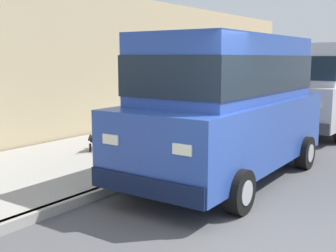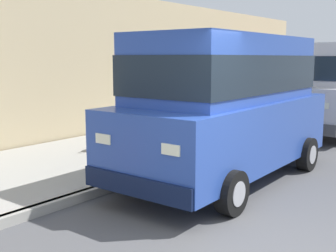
{
  "view_description": "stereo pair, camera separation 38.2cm",
  "coord_description": "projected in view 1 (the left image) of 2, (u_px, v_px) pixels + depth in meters",
  "views": [
    {
      "loc": [
        1.4,
        -4.34,
        2.16
      ],
      "look_at": [
        -3.33,
        2.27,
        0.85
      ],
      "focal_mm": 45.67,
      "sensor_mm": 36.0,
      "label": 1
    },
    {
      "loc": [
        1.71,
        -4.11,
        2.16
      ],
      "look_at": [
        -3.33,
        2.27,
        0.85
      ],
      "focal_mm": 45.67,
      "sensor_mm": 36.0,
      "label": 2
    }
  ],
  "objects": [
    {
      "name": "car_blue_van",
      "position": [
        228.0,
        101.0,
        7.48
      ],
      "size": [
        2.2,
        4.93,
        2.52
      ],
      "color": "#28479E",
      "rests_on": "ground"
    },
    {
      "name": "sidewalk",
      "position": [
        15.0,
        178.0,
        7.49
      ],
      "size": [
        3.6,
        64.0,
        0.14
      ],
      "primitive_type": "cube",
      "color": "#99968E",
      "rests_on": "ground"
    },
    {
      "name": "car_silver_van",
      "position": [
        324.0,
        84.0,
        12.4
      ],
      "size": [
        2.22,
        4.95,
        2.52
      ],
      "color": "#BCBCC1",
      "rests_on": "ground"
    },
    {
      "name": "curb",
      "position": [
        88.0,
        197.0,
        6.46
      ],
      "size": [
        0.16,
        64.0,
        0.14
      ],
      "primitive_type": "cube",
      "color": "gray",
      "rests_on": "ground"
    },
    {
      "name": "building_facade",
      "position": [
        138.0,
        64.0,
        13.17
      ],
      "size": [
        0.5,
        20.0,
        3.89
      ],
      "primitive_type": "cube",
      "color": "tan",
      "rests_on": "ground"
    },
    {
      "name": "dog_black",
      "position": [
        97.0,
        137.0,
        9.35
      ],
      "size": [
        0.33,
        0.74,
        0.49
      ],
      "color": "black",
      "rests_on": "sidewalk"
    }
  ]
}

